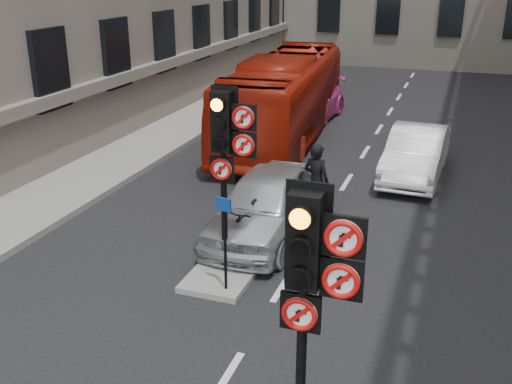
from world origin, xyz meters
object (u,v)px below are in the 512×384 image
Objects in this scene: car_white at (416,153)px; motorcyclist at (316,181)px; car_pink at (308,103)px; info_sign at (225,231)px; signal_near at (312,273)px; car_silver at (266,204)px; bus_red at (285,97)px; motorcycle at (248,229)px; signal_far at (227,142)px.

motorcyclist is (-1.95, -3.78, 0.22)m from car_white.
motorcyclist is (2.59, -9.10, 0.21)m from car_pink.
car_white is 8.26m from info_sign.
signal_near is at bearing 121.27° from motorcyclist.
car_white is at bearing -99.23° from motorcyclist.
car_white is at bearing 84.49° from info_sign.
motorcyclist is (-1.72, 7.32, -1.66)m from signal_near.
bus_red is (-1.93, 7.79, 0.68)m from car_silver.
bus_red is at bearing 110.62° from motorcycle.
car_silver reaches higher than car_pink.
car_pink is at bearing 97.82° from signal_far.
car_white reaches higher than motorcycle.
bus_red reaches higher than motorcyclist.
motorcyclist is 1.02× the size of info_sign.
car_pink is 2.72m from bus_red.
signal_far is 1.98× the size of info_sign.
car_pink is at bearing 100.07° from car_silver.
motorcyclist is at bearing 75.10° from signal_far.
motorcycle is 1.01× the size of motorcyclist.
bus_red is 5.56× the size of motorcyclist.
signal_far is at bearing 93.15° from motorcyclist.
car_white is 2.28× the size of motorcycle.
motorcycle is at bearing -82.24° from bus_red.
car_silver is 8.06m from bus_red.
signal_near reaches higher than info_sign.
motorcyclist reaches higher than car_silver.
signal_near is 11.26m from car_white.
bus_red is at bearing -90.85° from car_pink.
car_silver is at bearing 76.42° from motorcyclist.
car_white is at bearing 68.24° from signal_far.
motorcyclist is at bearing 93.60° from info_sign.
signal_near is at bearing -89.00° from car_white.
info_sign is (-2.62, -7.81, 0.59)m from car_white.
info_sign is (2.07, -10.52, -0.14)m from bus_red.
car_pink is (-4.31, 16.42, -1.88)m from signal_near.
motorcycle is (-0.05, -1.00, -0.19)m from car_silver.
car_pink is 2.64× the size of motorcyclist.
car_white is 0.41× the size of bus_red.
signal_near reaches higher than motorcyclist.
signal_near reaches higher than car_silver.
motorcyclist reaches higher than car_white.
info_sign is (1.92, -13.14, 0.58)m from car_pink.
car_silver is (0.08, 2.01, -1.96)m from signal_far.
motorcycle is (1.88, -8.79, -0.87)m from bus_red.
car_pink is 9.46m from motorcyclist.
bus_red reaches higher than info_sign.
info_sign is at bearing 98.64° from motorcyclist.
car_silver is 1.02m from motorcycle.
car_silver is (-2.52, 6.01, -1.84)m from signal_near.
car_pink is at bearing 111.33° from info_sign.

